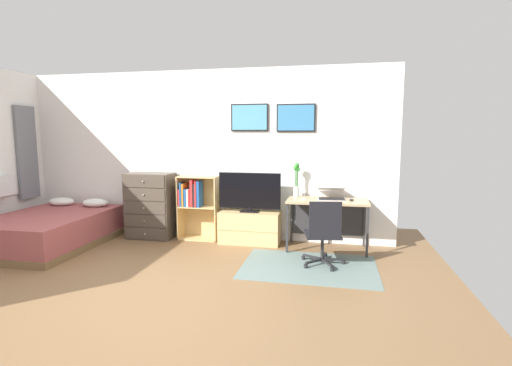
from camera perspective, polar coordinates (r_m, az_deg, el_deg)
The scene contains 14 objects.
ground_plane at distance 4.34m, azimuth -19.26°, elevation -15.80°, with size 7.20×7.20×0.00m, color brown.
wall_back_with_posters at distance 6.21m, azimuth -8.05°, elevation 4.31°, with size 6.12×0.09×2.70m.
area_rug at distance 4.96m, azimuth 8.02°, elevation -12.43°, with size 1.70×1.20×0.01m, color slate.
bed at distance 6.54m, azimuth -28.76°, elevation -6.19°, with size 1.48×1.95×0.62m.
dresser at distance 6.38m, azimuth -15.66°, elevation -3.30°, with size 0.75×0.46×1.06m.
bookshelf at distance 6.11m, azimuth -9.08°, elevation -2.90°, with size 0.64×0.30×1.02m.
tv_stand at distance 5.89m, azimuth -0.93°, elevation -6.72°, with size 0.94×0.41×0.49m.
television at distance 5.76m, azimuth -0.99°, elevation -1.41°, with size 0.96×0.16×0.61m.
desk at distance 5.65m, azimuth 10.76°, elevation -3.73°, with size 1.16×0.60×0.74m.
office_chair at distance 4.88m, azimuth 10.21°, elevation -7.25°, with size 0.58×0.57×0.86m.
laptop at distance 5.64m, azimuth 11.36°, elevation -1.67°, with size 0.43×0.46×0.17m.
computer_mouse at distance 5.53m, azimuth 14.25°, elevation -2.48°, with size 0.06×0.10×0.03m, color #262628.
bamboo_vase at distance 5.72m, azimuth 6.15°, elevation 0.75°, with size 0.10×0.10×0.52m.
wine_glass at distance 5.51m, azimuth 7.33°, elevation -1.10°, with size 0.07×0.07×0.18m.
Camera 1 is at (2.12, -3.40, 1.67)m, focal length 26.41 mm.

